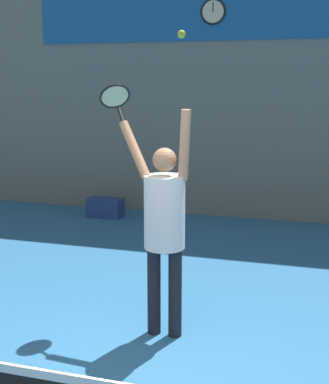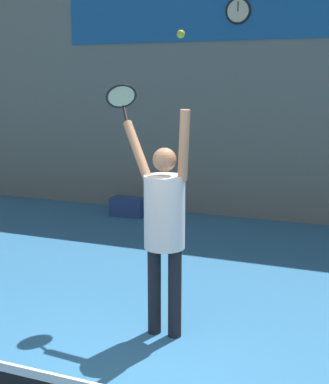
# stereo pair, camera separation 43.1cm
# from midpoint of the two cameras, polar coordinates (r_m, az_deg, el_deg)

# --- Properties ---
(back_wall) EXTENTS (18.00, 0.10, 5.00)m
(back_wall) POSITION_cam_midpoint_polar(r_m,az_deg,el_deg) (9.57, 7.82, 11.96)
(back_wall) COLOR slate
(back_wall) RESTS_ON ground_plane
(sponsor_banner) EXTENTS (7.89, 0.02, 0.96)m
(sponsor_banner) POSITION_cam_midpoint_polar(r_m,az_deg,el_deg) (9.59, 7.95, 18.65)
(sponsor_banner) COLOR #195B9E
(scoreboard_clock) EXTENTS (0.45, 0.04, 0.45)m
(scoreboard_clock) POSITION_cam_midpoint_polar(r_m,az_deg,el_deg) (9.69, 3.87, 18.66)
(scoreboard_clock) COLOR beige
(tennis_player) EXTENTS (0.83, 0.52, 2.19)m
(tennis_player) POSITION_cam_midpoint_polar(r_m,az_deg,el_deg) (5.03, -2.50, -3.03)
(tennis_player) COLOR black
(tennis_player) RESTS_ON ground_plane
(tennis_racket) EXTENTS (0.39, 0.44, 0.39)m
(tennis_racket) POSITION_cam_midpoint_polar(r_m,az_deg,el_deg) (5.56, -7.52, 9.91)
(tennis_racket) COLOR black
(tennis_ball) EXTENTS (0.07, 0.07, 0.07)m
(tennis_ball) POSITION_cam_midpoint_polar(r_m,az_deg,el_deg) (4.81, -0.85, 16.49)
(tennis_ball) COLOR #CCDB2D
(equipment_bag) EXTENTS (0.63, 0.34, 0.34)m
(equipment_bag) POSITION_cam_midpoint_polar(r_m,az_deg,el_deg) (9.88, -7.58, -1.67)
(equipment_bag) COLOR navy
(equipment_bag) RESTS_ON ground_plane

